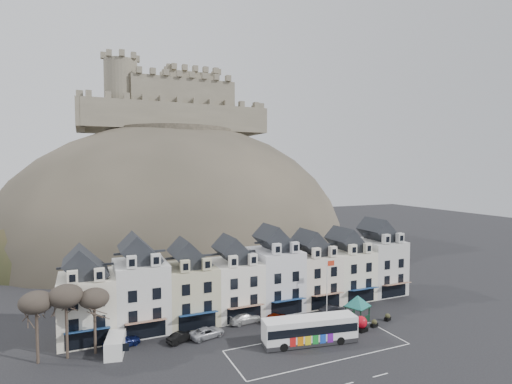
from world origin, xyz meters
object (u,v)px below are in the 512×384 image
Objects in this scene: car_navy at (122,341)px; flagpole at (328,284)px; car_black at (182,337)px; car_silver at (207,332)px; car_charcoal at (332,309)px; bus_shelter at (358,301)px; red_buoy at (361,323)px; white_van at (115,345)px; car_maroon at (275,318)px; car_white at (245,318)px; bus at (310,329)px.

flagpole is at bearing -114.17° from car_navy.
car_black is 0.83× the size of car_silver.
flagpole reaches higher than car_charcoal.
bus_shelter is at bearing -120.35° from car_black.
white_van reaches higher than red_buoy.
car_maroon is at bearing 136.22° from bus_shelter.
white_van is 1.20× the size of car_charcoal.
white_van is at bearing 128.43° from car_navy.
white_van is 1.09× the size of car_navy.
flagpole is at bearing 117.36° from car_charcoal.
bus_shelter is at bearing -118.33° from car_white.
car_maroon is at bearing -111.08° from car_navy.
bus is at bearing -5.52° from white_van.
bus reaches higher than car_silver.
car_charcoal is at bearing 51.09° from bus.
car_navy is 20.80m from car_maroon.
car_maroon is (21.62, 1.08, -0.39)m from white_van.
car_silver is at bearing 81.24° from car_maroon.
car_silver is (-11.26, 6.88, -1.21)m from bus.
car_white is at bearing -81.84° from car_silver.
car_charcoal is (8.34, 7.41, -1.19)m from bus.
bus_shelter is at bearing 29.18° from bus.
bus reaches higher than white_van.
car_white is 1.20× the size of car_charcoal.
car_silver is at bearing 178.23° from flagpole.
car_navy reaches higher than car_silver.
car_silver is at bearing 158.03° from bus.
flagpole is 29.57m from white_van.
car_white is (-11.76, 3.06, -4.27)m from flagpole.
car_white reaches higher than car_charcoal.
car_white is at bearing 136.84° from bus_shelter.
flagpole is at bearing 118.61° from bus_shelter.
white_van is at bearing 152.04° from bus_shelter.
white_van is 1.28× the size of car_black.
car_navy is at bearing 168.66° from bus.
flagpole is at bearing 104.71° from red_buoy.
car_navy is at bearing 86.50° from car_white.
car_white is at bearing -98.35° from car_black.
bus reaches higher than car_charcoal.
bus_shelter is 0.62× the size of flagpole.
bus_shelter is at bearing -162.84° from car_charcoal.
flagpole reaches higher than car_silver.
flagpole reaches higher than white_van.
flagpole is 1.90× the size of car_silver.
red_buoy is at bearing 171.76° from car_charcoal.
flagpole is 2.27× the size of car_maroon.
bus is 10.82m from bus_shelter.
flagpole reaches higher than car_maroon.
red_buoy is (-1.80, -3.08, -1.86)m from bus_shelter.
bus_shelter reaches higher than bus.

